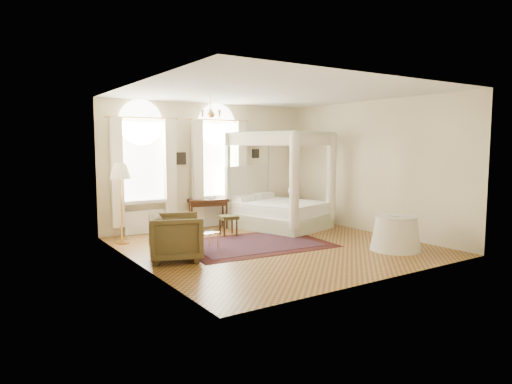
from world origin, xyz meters
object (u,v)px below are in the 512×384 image
(canopy_bed, at_px, (280,206))
(stool, at_px, (228,219))
(armchair, at_px, (176,237))
(floor_lamp, at_px, (120,175))
(nightstand, at_px, (295,209))
(writing_desk, at_px, (208,203))
(coffee_table, at_px, (205,234))
(side_table, at_px, (396,233))

(canopy_bed, xyz_separation_m, stool, (-1.67, -0.16, -0.17))
(armchair, xyz_separation_m, floor_lamp, (-0.41, 2.06, 1.08))
(nightstand, relative_size, stool, 1.22)
(writing_desk, height_order, coffee_table, writing_desk)
(armchair, relative_size, coffee_table, 1.67)
(canopy_bed, bearing_deg, stool, -174.55)
(coffee_table, bearing_deg, floor_lamp, 129.27)
(nightstand, height_order, coffee_table, nightstand)
(stool, relative_size, side_table, 0.46)
(nightstand, relative_size, coffee_table, 1.01)
(writing_desk, distance_m, coffee_table, 2.48)
(coffee_table, relative_size, floor_lamp, 0.33)
(nightstand, relative_size, writing_desk, 0.51)
(stool, relative_size, floor_lamp, 0.27)
(coffee_table, distance_m, floor_lamp, 2.35)
(armchair, bearing_deg, stool, -34.17)
(canopy_bed, relative_size, coffee_table, 4.73)
(stool, bearing_deg, coffee_table, -138.25)
(floor_lamp, xyz_separation_m, side_table, (4.62, -3.80, -1.18))
(nightstand, height_order, side_table, side_table)
(writing_desk, xyz_separation_m, armchair, (-2.05, -2.66, -0.22))
(canopy_bed, relative_size, stool, 5.70)
(coffee_table, bearing_deg, stool, 41.75)
(nightstand, xyz_separation_m, floor_lamp, (-5.40, -0.59, 1.23))
(nightstand, bearing_deg, stool, -159.42)
(canopy_bed, bearing_deg, side_table, -81.69)
(coffee_table, height_order, side_table, side_table)
(nightstand, bearing_deg, armchair, -151.96)
(canopy_bed, height_order, side_table, canopy_bed)
(writing_desk, relative_size, stool, 2.37)
(stool, bearing_deg, armchair, -142.74)
(canopy_bed, height_order, stool, canopy_bed)
(side_table, bearing_deg, armchair, 157.61)
(canopy_bed, height_order, floor_lamp, canopy_bed)
(canopy_bed, bearing_deg, floor_lamp, 175.04)
(canopy_bed, distance_m, nightstand, 1.62)
(canopy_bed, xyz_separation_m, writing_desk, (-1.66, 0.95, 0.10))
(writing_desk, bearing_deg, stool, -90.80)
(nightstand, xyz_separation_m, coffee_table, (-4.12, -2.15, 0.03))
(writing_desk, distance_m, stool, 1.14)
(stool, relative_size, armchair, 0.50)
(stool, bearing_deg, nightstand, 20.58)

